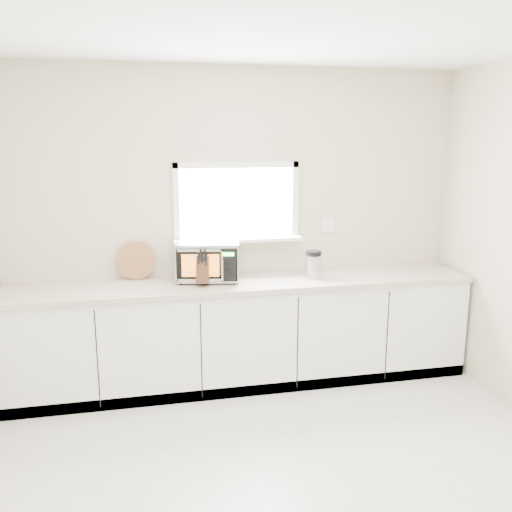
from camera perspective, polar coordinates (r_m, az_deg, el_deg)
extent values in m
plane|color=beige|center=(3.49, 4.50, -24.76)|extent=(4.00, 4.00, 0.00)
cube|color=beige|center=(4.79, -2.07, 3.30)|extent=(4.00, 0.02, 2.70)
cube|color=white|center=(4.75, -2.06, 5.66)|extent=(1.00, 0.02, 0.60)
cube|color=white|center=(4.73, -1.89, 1.72)|extent=(1.12, 0.16, 0.03)
cube|color=white|center=(4.71, -2.05, 9.57)|extent=(1.10, 0.04, 0.05)
cube|color=white|center=(4.78, -1.99, 1.77)|extent=(1.10, 0.04, 0.05)
cube|color=white|center=(4.67, -8.40, 5.42)|extent=(0.05, 0.04, 0.70)
cube|color=white|center=(4.85, 4.12, 5.78)|extent=(0.05, 0.04, 0.70)
cube|color=white|center=(5.00, 7.60, 3.24)|extent=(0.12, 0.01, 0.12)
cube|color=white|center=(4.74, -1.34, -8.20)|extent=(3.92, 0.60, 0.88)
cube|color=beige|center=(4.59, -1.34, -2.86)|extent=(3.92, 0.64, 0.04)
cylinder|color=black|center=(4.51, -7.87, -2.87)|extent=(0.02, 0.02, 0.02)
cylinder|color=black|center=(4.81, -7.48, -1.90)|extent=(0.02, 0.02, 0.02)
cylinder|color=black|center=(4.48, -2.34, -2.85)|extent=(0.02, 0.02, 0.02)
cylinder|color=black|center=(4.78, -2.30, -1.88)|extent=(0.02, 0.02, 0.02)
cube|color=#B6B8BD|center=(4.60, -5.04, -0.40)|extent=(0.58, 0.48, 0.31)
cube|color=black|center=(4.41, -5.19, -0.98)|extent=(0.49, 0.10, 0.27)
cube|color=orange|center=(4.40, -5.87, -1.00)|extent=(0.30, 0.06, 0.19)
cylinder|color=silver|center=(4.38, -3.59, -1.05)|extent=(0.02, 0.02, 0.24)
cube|color=black|center=(4.39, -2.91, -0.98)|extent=(0.12, 0.03, 0.27)
cube|color=#19FF33|center=(4.37, -2.92, 0.19)|extent=(0.09, 0.02, 0.03)
cube|color=silver|center=(4.57, -5.08, 1.55)|extent=(0.58, 0.48, 0.01)
cube|color=#482B19|center=(4.44, -5.55, -1.44)|extent=(0.15, 0.23, 0.26)
cube|color=black|center=(4.38, -6.05, -0.28)|extent=(0.02, 0.04, 0.09)
cube|color=black|center=(4.37, -5.66, -0.15)|extent=(0.02, 0.04, 0.09)
cube|color=black|center=(4.37, -5.26, -0.41)|extent=(0.02, 0.04, 0.09)
cube|color=black|center=(4.37, -5.86, 0.11)|extent=(0.02, 0.04, 0.09)
cube|color=black|center=(4.36, -5.40, 0.11)|extent=(0.02, 0.04, 0.09)
cylinder|color=brown|center=(4.71, -12.52, -0.46)|extent=(0.33, 0.08, 0.33)
cylinder|color=#B6B8BD|center=(4.69, 6.03, -1.10)|extent=(0.17, 0.17, 0.19)
cylinder|color=black|center=(4.66, 6.06, 0.33)|extent=(0.16, 0.16, 0.05)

